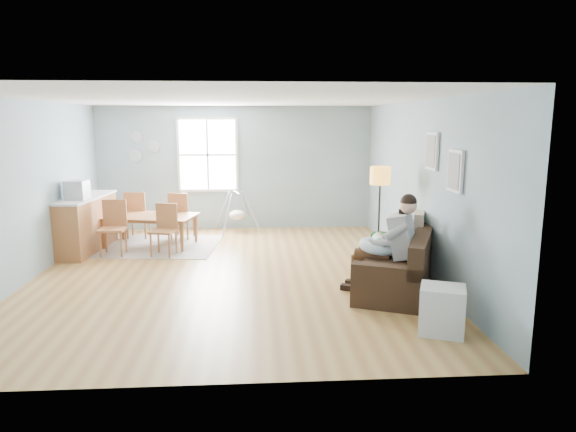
{
  "coord_description": "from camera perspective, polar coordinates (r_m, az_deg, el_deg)",
  "views": [
    {
      "loc": [
        0.4,
        -7.87,
        2.38
      ],
      "look_at": [
        0.9,
        -0.46,
        1.0
      ],
      "focal_mm": 32.0,
      "sensor_mm": 36.0,
      "label": 1
    }
  ],
  "objects": [
    {
      "name": "room",
      "position": [
        7.88,
        -6.87,
        10.75
      ],
      "size": [
        8.4,
        9.4,
        3.9
      ],
      "color": "#A9733C"
    },
    {
      "name": "window",
      "position": [
        11.4,
        -8.91,
        6.73
      ],
      "size": [
        1.32,
        0.08,
        1.62
      ],
      "color": "silver",
      "rests_on": "room"
    },
    {
      "name": "pictures",
      "position": [
        7.31,
        16.82,
        5.92
      ],
      "size": [
        0.05,
        1.34,
        0.74
      ],
      "color": "silver",
      "rests_on": "room"
    },
    {
      "name": "wall_plates",
      "position": [
        11.61,
        -15.91,
        7.41
      ],
      "size": [
        0.67,
        0.02,
        0.66
      ],
      "color": "#9DAFBD",
      "rests_on": "room"
    },
    {
      "name": "sofa",
      "position": [
        7.61,
        12.45,
        -5.58
      ],
      "size": [
        1.66,
        2.3,
        0.85
      ],
      "color": "black",
      "rests_on": "room"
    },
    {
      "name": "green_throw",
      "position": [
        8.23,
        12.55,
        -2.62
      ],
      "size": [
        1.19,
        1.09,
        0.04
      ],
      "primitive_type": "cube",
      "rotation": [
        0.0,
        0.0,
        -0.41
      ],
      "color": "#13541E",
      "rests_on": "sofa"
    },
    {
      "name": "beige_pillow",
      "position": [
        8.0,
        14.32,
        -1.38
      ],
      "size": [
        0.3,
        0.52,
        0.51
      ],
      "primitive_type": "cube",
      "rotation": [
        0.0,
        0.0,
        -0.34
      ],
      "color": "tan",
      "rests_on": "sofa"
    },
    {
      "name": "father",
      "position": [
        7.22,
        11.27,
        -2.71
      ],
      "size": [
        1.08,
        0.81,
        1.42
      ],
      "color": "#939396",
      "rests_on": "sofa"
    },
    {
      "name": "nursing_pillow",
      "position": [
        7.26,
        9.98,
        -3.33
      ],
      "size": [
        0.74,
        0.74,
        0.22
      ],
      "primitive_type": "torus",
      "rotation": [
        0.0,
        0.14,
        -0.49
      ],
      "color": "silver",
      "rests_on": "father"
    },
    {
      "name": "infant",
      "position": [
        7.28,
        10.0,
        -2.55
      ],
      "size": [
        0.18,
        0.39,
        0.14
      ],
      "color": "silver",
      "rests_on": "nursing_pillow"
    },
    {
      "name": "toddler",
      "position": [
        7.71,
        12.19,
        -2.09
      ],
      "size": [
        0.59,
        0.43,
        0.88
      ],
      "color": "silver",
      "rests_on": "sofa"
    },
    {
      "name": "floor_lamp",
      "position": [
        8.51,
        10.19,
        3.52
      ],
      "size": [
        0.33,
        0.33,
        1.65
      ],
      "color": "black",
      "rests_on": "room"
    },
    {
      "name": "storage_cube",
      "position": [
        6.16,
        16.66,
        -9.95
      ],
      "size": [
        0.61,
        0.58,
        0.54
      ],
      "color": "silver",
      "rests_on": "room"
    },
    {
      "name": "rug",
      "position": [
        10.26,
        -14.99,
        -3.22
      ],
      "size": [
        2.71,
        2.16,
        0.01
      ],
      "primitive_type": "cube",
      "rotation": [
        0.0,
        0.0,
        -0.1
      ],
      "color": "#9E9990",
      "rests_on": "room"
    },
    {
      "name": "dining_table",
      "position": [
        10.2,
        -15.06,
        -1.61
      ],
      "size": [
        1.87,
        1.3,
        0.6
      ],
      "primitive_type": "imported",
      "rotation": [
        0.0,
        0.0,
        -0.22
      ],
      "color": "#955830",
      "rests_on": "rug"
    },
    {
      "name": "chair_sw",
      "position": [
        9.72,
        -18.81,
        -0.8
      ],
      "size": [
        0.45,
        0.45,
        0.99
      ],
      "color": "brown",
      "rests_on": "rug"
    },
    {
      "name": "chair_se",
      "position": [
        9.43,
        -13.53,
        -1.11
      ],
      "size": [
        0.5,
        0.5,
        0.92
      ],
      "color": "brown",
      "rests_on": "rug"
    },
    {
      "name": "chair_nw",
      "position": [
        10.86,
        -16.46,
        0.45
      ],
      "size": [
        0.47,
        0.47,
        0.98
      ],
      "color": "brown",
      "rests_on": "rug"
    },
    {
      "name": "chair_ne",
      "position": [
        10.62,
        -11.88,
        0.38
      ],
      "size": [
        0.53,
        0.53,
        0.96
      ],
      "color": "brown",
      "rests_on": "rug"
    },
    {
      "name": "counter",
      "position": [
        10.19,
        -21.48,
        -0.76
      ],
      "size": [
        0.71,
        1.86,
        1.02
      ],
      "color": "#955830",
      "rests_on": "room"
    },
    {
      "name": "monitor",
      "position": [
        9.76,
        -22.45,
        2.7
      ],
      "size": [
        0.38,
        0.36,
        0.33
      ],
      "color": "#ADADB2",
      "rests_on": "counter"
    },
    {
      "name": "baby_swing",
      "position": [
        11.16,
        -5.66,
        0.2
      ],
      "size": [
        1.05,
        1.06,
        0.87
      ],
      "color": "#ADADB2",
      "rests_on": "room"
    }
  ]
}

